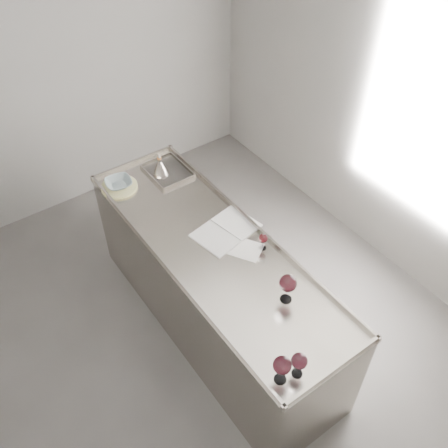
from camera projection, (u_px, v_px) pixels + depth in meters
room_shell at (170, 260)px, 2.81m from camera, size 4.54×5.04×2.84m
counter at (214, 288)px, 3.84m from camera, size 0.77×2.42×0.97m
wine_glass_left at (282, 366)px, 2.69m from camera, size 0.10×0.10×0.20m
wine_glass_middle at (299, 362)px, 2.72m from camera, size 0.09×0.09×0.18m
wine_glass_right at (288, 284)px, 3.08m from camera, size 0.11×0.11×0.22m
wine_glass_small at (263, 239)px, 3.44m from camera, size 0.07×0.07×0.13m
notebook at (226, 230)px, 3.62m from camera, size 0.51×0.39×0.02m
loose_paper_top at (242, 248)px, 3.50m from camera, size 0.31×0.33×0.00m
trivet at (119, 187)px, 3.98m from camera, size 0.38×0.38×0.02m
ceramic_bowl at (119, 183)px, 3.95m from camera, size 0.24×0.24×0.05m
wine_funnel at (160, 168)px, 4.07m from camera, size 0.14×0.14×0.21m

